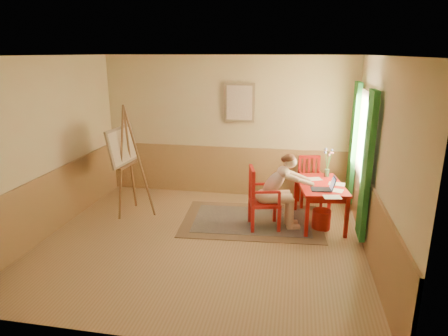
% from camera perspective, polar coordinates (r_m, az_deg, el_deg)
% --- Properties ---
extents(room, '(5.04, 4.54, 2.84)m').
position_cam_1_polar(room, '(5.81, -3.42, 1.94)').
color(room, tan).
rests_on(room, ground).
extents(wainscot, '(5.00, 4.50, 1.00)m').
position_cam_1_polar(wainscot, '(6.81, -1.69, -3.76)').
color(wainscot, tan).
rests_on(wainscot, room).
extents(window, '(0.12, 2.01, 2.20)m').
position_cam_1_polar(window, '(6.81, 19.16, 2.73)').
color(window, white).
rests_on(window, room).
extents(wall_portrait, '(0.60, 0.05, 0.76)m').
position_cam_1_polar(wall_portrait, '(7.80, 2.24, 9.40)').
color(wall_portrait, '#8D7252').
rests_on(wall_portrait, room).
extents(rug, '(2.51, 1.77, 0.02)m').
position_cam_1_polar(rug, '(7.00, 4.04, -7.55)').
color(rug, '#8C7251').
rests_on(rug, room).
extents(table, '(0.91, 1.30, 0.72)m').
position_cam_1_polar(table, '(6.87, 13.73, -2.92)').
color(table, red).
rests_on(table, room).
extents(chair_left, '(0.58, 0.56, 1.05)m').
position_cam_1_polar(chair_left, '(6.57, 5.40, -4.37)').
color(chair_left, red).
rests_on(chair_left, room).
extents(chair_back, '(0.48, 0.50, 0.94)m').
position_cam_1_polar(chair_back, '(7.76, 12.28, -1.85)').
color(chair_back, red).
rests_on(chair_back, room).
extents(figure, '(0.99, 0.53, 1.28)m').
position_cam_1_polar(figure, '(6.54, 7.92, -2.88)').
color(figure, beige).
rests_on(figure, room).
extents(laptop, '(0.39, 0.26, 0.23)m').
position_cam_1_polar(laptop, '(6.53, 14.36, -2.73)').
color(laptop, '#1E2338').
rests_on(laptop, table).
extents(papers, '(0.67, 1.11, 0.00)m').
position_cam_1_polar(papers, '(6.69, 14.92, -2.69)').
color(papers, white).
rests_on(papers, table).
extents(vase, '(0.18, 0.25, 0.51)m').
position_cam_1_polar(vase, '(7.20, 14.71, 0.59)').
color(vase, '#3F724C').
rests_on(vase, table).
extents(wastebasket, '(0.41, 0.41, 0.33)m').
position_cam_1_polar(wastebasket, '(6.84, 13.87, -7.20)').
color(wastebasket, red).
rests_on(wastebasket, room).
extents(easel, '(0.69, 0.89, 1.99)m').
position_cam_1_polar(easel, '(7.20, -14.19, 2.49)').
color(easel, brown).
rests_on(easel, room).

